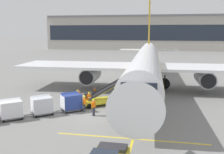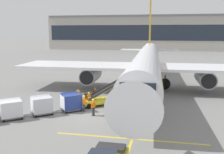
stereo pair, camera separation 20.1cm
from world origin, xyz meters
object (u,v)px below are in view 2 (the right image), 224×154
Objects in this scene: parked_airplane at (147,64)px; ground_crew_marshaller at (84,102)px; baggage_cart_lead at (71,101)px; belt_loader at (98,98)px; baggage_cart_second at (42,105)px; baggage_cart_third at (11,109)px; safety_cone_engine_keepout at (95,89)px; ground_crew_by_carts at (78,96)px; ground_crew_wingwalker at (89,99)px; safety_cone_wingtip at (79,92)px; ground_crew_by_loader at (93,106)px.

ground_crew_marshaller is at bearing -115.45° from parked_airplane.
parked_airplane is 13.84m from baggage_cart_lead.
belt_loader is 6.46m from baggage_cart_second.
safety_cone_engine_keepout is (4.79, 12.95, -0.70)m from baggage_cart_third.
parked_airplane is 74.68× the size of safety_cone_engine_keepout.
ground_crew_by_carts is at bearing 51.18° from baggage_cart_third.
baggage_cart_third is at bearing -142.46° from baggage_cart_lead.
ground_crew_wingwalker is (-5.51, -10.08, -2.79)m from parked_airplane.
safety_cone_engine_keepout is (-2.22, 6.76, -0.56)m from belt_loader.
ground_crew_by_carts is 2.21× the size of safety_cone_wingtip.
safety_cone_engine_keepout is (-1.39, 9.42, -0.70)m from ground_crew_marshaller.
ground_crew_wingwalker is (1.55, -0.70, 0.00)m from ground_crew_by_carts.
ground_crew_marshaller and ground_crew_wingwalker have the same top height.
belt_loader is 8.04× the size of safety_cone_engine_keepout.
belt_loader is at bearing 96.78° from ground_crew_by_loader.
baggage_cart_second reaches higher than ground_crew_wingwalker.
ground_crew_by_loader is 1.00× the size of ground_crew_by_carts.
safety_cone_engine_keepout is at bearing 104.21° from ground_crew_by_loader.
baggage_cart_second is at bearing -173.29° from ground_crew_by_loader.
ground_crew_by_loader is 1.00× the size of ground_crew_wingwalker.
ground_crew_by_carts is 1.00× the size of ground_crew_wingwalker.
baggage_cart_third is 8.06m from ground_crew_wingwalker.
ground_crew_marshaller is (-0.83, -2.66, 0.14)m from belt_loader.
baggage_cart_second is 1.50× the size of ground_crew_wingwalker.
parked_airplane reaches higher than baggage_cart_second.
baggage_cart_second is at bearing -156.46° from ground_crew_marshaller.
parked_airplane is 12.07m from ground_crew_by_carts.
parked_airplane is at bearing 58.74° from baggage_cart_lead.
ground_crew_by_loader is 2.96m from ground_crew_wingwalker.
ground_crew_by_carts is at bearing 129.27° from ground_crew_by_loader.
baggage_cart_second is 5.16m from ground_crew_wingwalker.
ground_crew_wingwalker is at bearing -24.46° from ground_crew_by_carts.
baggage_cart_lead reaches higher than ground_crew_wingwalker.
parked_airplane reaches higher than ground_crew_by_carts.
safety_cone_engine_keepout is at bearing 77.17° from baggage_cart_second.
ground_crew_wingwalker is (0.05, 1.59, 0.00)m from ground_crew_marshaller.
parked_airplane is at bearing 62.33° from belt_loader.
parked_airplane is 10.59m from belt_loader.
ground_crew_by_carts reaches higher than safety_cone_wingtip.
safety_cone_engine_keepout is (0.09, 9.33, -0.70)m from baggage_cart_lead.
parked_airplane is 17.66× the size of baggage_cart_second.
ground_crew_wingwalker is at bearing -118.65° from parked_airplane.
baggage_cart_third is at bearing -141.21° from baggage_cart_second.
parked_airplane is 13.23m from ground_crew_marshaller.
ground_crew_marshaller reaches higher than safety_cone_engine_keepout.
ground_crew_by_loader is at bearing -40.64° from ground_crew_marshaller.
belt_loader is at bearing 41.42° from baggage_cart_third.
baggage_cart_second is at bearing -102.83° from safety_cone_engine_keepout.
ground_crew_by_carts is at bearing 123.09° from ground_crew_marshaller.
baggage_cart_third reaches higher than ground_crew_wingwalker.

